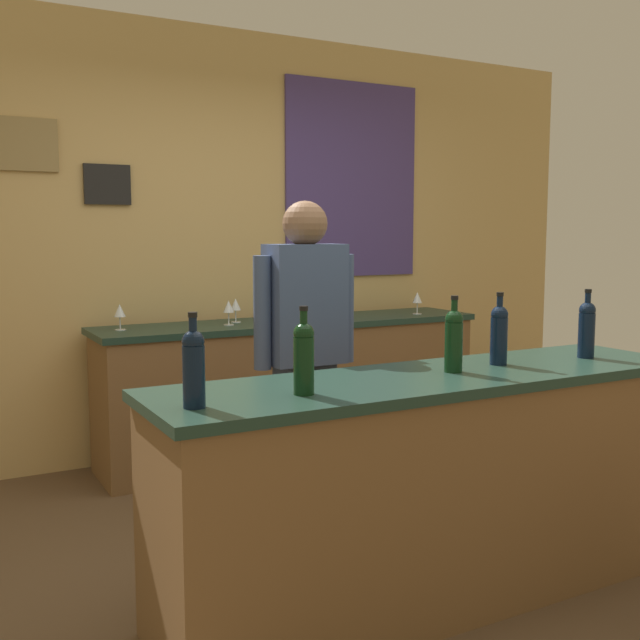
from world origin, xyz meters
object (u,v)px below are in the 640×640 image
bartender (305,347)px  wine_bottle_c (454,338)px  wine_bottle_e (587,327)px  wine_glass_c (236,305)px  wine_bottle_d (499,333)px  coffee_mug (338,311)px  wine_bottle_b (304,355)px  wine_glass_b (229,308)px  wine_glass_d (417,299)px  wine_glass_a (120,312)px  wine_bottle_a (194,365)px

bartender → wine_bottle_c: (0.27, -0.77, 0.12)m
wine_bottle_e → wine_glass_c: bearing=110.8°
wine_bottle_d → wine_glass_c: bearing=99.4°
wine_bottle_e → coffee_mug: size_ratio=2.45×
wine_bottle_d → wine_bottle_e: same height
wine_bottle_d → wine_bottle_e: 0.46m
wine_bottle_b → wine_glass_b: bearing=75.1°
coffee_mug → wine_glass_d: bearing=-6.5°
wine_bottle_b → wine_bottle_c: same height
coffee_mug → wine_bottle_e: bearing=-87.4°
wine_glass_b → coffee_mug: (0.80, 0.03, -0.06)m
wine_glass_c → coffee_mug: (0.71, -0.08, -0.06)m
wine_glass_a → wine_glass_c: 0.74m
bartender → wine_glass_a: bartender is taller
wine_bottle_b → wine_glass_a: wine_bottle_b is taller
bartender → wine_bottle_e: size_ratio=5.29×
wine_glass_c → bartender: bearing=-98.4°
wine_bottle_d → coffee_mug: 2.02m
wine_glass_a → wine_glass_b: size_ratio=1.00×
wine_bottle_d → wine_glass_a: wine_bottle_d is taller
wine_bottle_c → wine_glass_a: size_ratio=1.97×
wine_bottle_e → wine_glass_b: bearing=114.0°
wine_bottle_a → wine_glass_d: bearing=41.0°
wine_bottle_c → coffee_mug: bearing=72.4°
wine_bottle_b → wine_glass_a: size_ratio=1.97×
wine_bottle_b → wine_bottle_d: bearing=7.3°
wine_bottle_e → wine_glass_a: bearing=126.5°
bartender → wine_glass_a: 1.43m
wine_glass_a → coffee_mug: size_ratio=1.24×
wine_glass_c → wine_glass_a: bearing=-178.1°
wine_glass_b → wine_bottle_e: bearing=-66.0°
wine_glass_a → wine_bottle_e: bearing=-53.5°
wine_glass_d → coffee_mug: size_ratio=1.24×
bartender → wine_glass_b: size_ratio=10.45×
wine_bottle_d → wine_bottle_a: bearing=-174.5°
bartender → wine_glass_d: bearing=38.2°
wine_bottle_d → wine_glass_d: (0.97, 1.92, -0.05)m
wine_glass_a → wine_glass_b: bearing=-7.2°
wine_bottle_c → wine_bottle_e: size_ratio=1.00×
wine_glass_c → wine_bottle_b: bearing=-106.4°
wine_bottle_a → wine_bottle_d: 1.39m
wine_bottle_a → bartender: bearing=45.4°
bartender → wine_bottle_e: 1.27m
wine_glass_c → coffee_mug: size_ratio=1.24×
wine_glass_a → wine_bottle_c: bearing=-68.7°
wine_bottle_b → wine_glass_d: wine_bottle_b is taller
wine_bottle_e → wine_glass_d: (0.51, 1.97, -0.05)m
wine_bottle_e → wine_glass_b: wine_bottle_e is taller
wine_glass_a → coffee_mug: wine_glass_a is taller
wine_bottle_d → coffee_mug: size_ratio=2.45×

